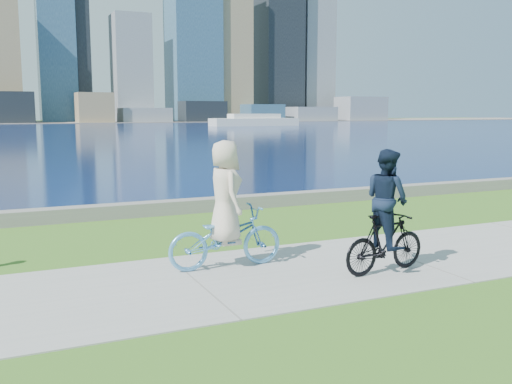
% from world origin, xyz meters
% --- Properties ---
extents(ground, '(320.00, 320.00, 0.00)m').
position_xyz_m(ground, '(0.00, 0.00, 0.00)').
color(ground, '#336119').
rests_on(ground, ground).
extents(concrete_path, '(80.00, 3.50, 0.02)m').
position_xyz_m(concrete_path, '(0.00, 0.00, 0.01)').
color(concrete_path, gray).
rests_on(concrete_path, ground).
extents(seawall, '(90.00, 0.50, 0.35)m').
position_xyz_m(seawall, '(0.00, 6.20, 0.17)').
color(seawall, slate).
rests_on(seawall, ground).
extents(bay_water, '(320.00, 131.00, 0.01)m').
position_xyz_m(bay_water, '(0.00, 72.00, 0.00)').
color(bay_water, '#0B1C48').
rests_on(bay_water, ground).
extents(far_shore, '(320.00, 30.00, 0.12)m').
position_xyz_m(far_shore, '(0.00, 130.00, 0.06)').
color(far_shore, slate).
rests_on(far_shore, ground).
extents(city_skyline, '(178.99, 24.02, 76.00)m').
position_xyz_m(city_skyline, '(1.74, 129.60, 22.31)').
color(city_skyline, navy).
rests_on(city_skyline, ground).
extents(ferry_far, '(15.53, 4.44, 2.11)m').
position_xyz_m(ferry_far, '(38.17, 83.86, 0.88)').
color(ferry_far, silver).
rests_on(ferry_far, ground).
extents(cyclist_woman, '(0.76, 2.05, 2.20)m').
position_xyz_m(cyclist_woman, '(0.72, 0.68, 0.84)').
color(cyclist_woman, '#5AA1DA').
rests_on(cyclist_woman, ground).
extents(cyclist_man, '(0.70, 1.71, 2.08)m').
position_xyz_m(cyclist_man, '(3.05, -0.70, 0.90)').
color(cyclist_man, black).
rests_on(cyclist_man, ground).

